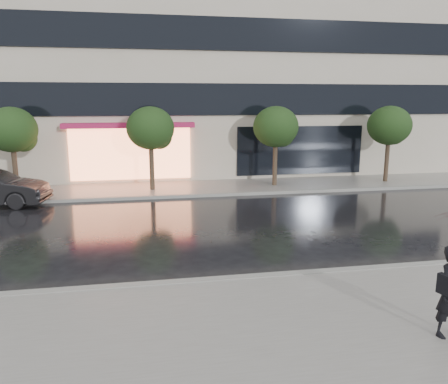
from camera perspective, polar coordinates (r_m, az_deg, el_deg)
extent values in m
plane|color=black|center=(11.83, 6.57, -9.29)|extent=(120.00, 120.00, 0.00)
cube|color=slate|center=(9.02, 12.74, -16.15)|extent=(60.00, 4.50, 0.12)
cube|color=slate|center=(21.46, -1.29, 0.62)|extent=(60.00, 3.50, 0.12)
cube|color=gray|center=(10.92, 8.11, -10.79)|extent=(60.00, 0.25, 0.14)
cube|color=gray|center=(19.77, -0.50, -0.33)|extent=(60.00, 0.25, 0.14)
cube|color=#BBAE9E|center=(29.11, -3.93, 21.25)|extent=(30.00, 12.00, 18.00)
cube|color=black|center=(22.72, -2.02, 12.00)|extent=(28.00, 0.12, 1.60)
cube|color=black|center=(22.95, -2.08, 20.01)|extent=(28.00, 0.12, 1.60)
cube|color=#FF8C59|center=(22.63, -12.07, 4.89)|extent=(6.00, 0.10, 2.60)
cube|color=#A6194B|center=(22.18, -12.26, 8.51)|extent=(6.40, 0.70, 0.25)
cube|color=black|center=(24.10, 9.93, 5.39)|extent=(7.00, 0.10, 2.60)
cylinder|color=#33261C|center=(21.56, -25.56, 2.31)|extent=(0.22, 0.22, 2.20)
ellipsoid|color=#183414|center=(21.37, -26.02, 7.33)|extent=(2.20, 2.20, 1.98)
sphere|color=#183414|center=(21.48, -24.75, 6.39)|extent=(1.20, 1.20, 1.20)
cylinder|color=#33261C|center=(20.78, -9.40, 3.00)|extent=(0.22, 0.22, 2.20)
ellipsoid|color=#183414|center=(20.58, -9.58, 8.23)|extent=(2.20, 2.20, 1.98)
sphere|color=#183414|center=(20.82, -8.45, 7.20)|extent=(1.20, 1.20, 1.20)
cylinder|color=#33261C|center=(21.70, 6.66, 3.45)|extent=(0.22, 0.22, 2.20)
ellipsoid|color=#183414|center=(21.51, 6.78, 8.46)|extent=(2.20, 2.20, 1.98)
sphere|color=#183414|center=(21.85, 7.62, 7.44)|extent=(1.20, 1.20, 1.20)
cylinder|color=#33261C|center=(24.13, 20.46, 3.63)|extent=(0.22, 0.22, 2.20)
ellipsoid|color=#183414|center=(23.95, 20.79, 8.13)|extent=(2.20, 2.20, 1.98)
sphere|color=#183414|center=(24.35, 21.30, 7.19)|extent=(1.20, 1.20, 1.20)
cube|color=black|center=(8.55, 27.04, -10.78)|extent=(0.20, 0.33, 0.35)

